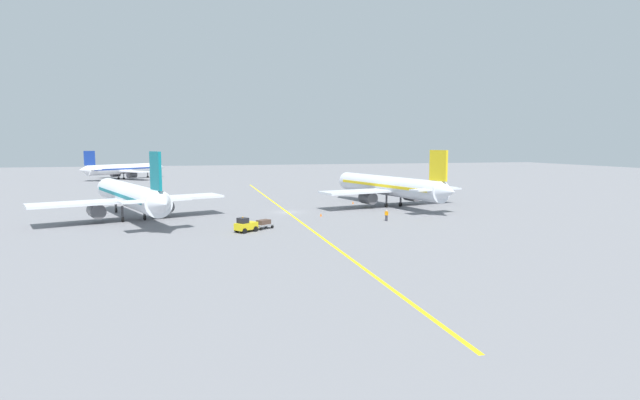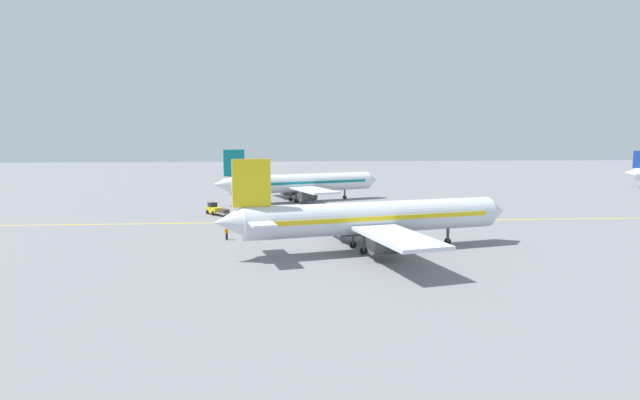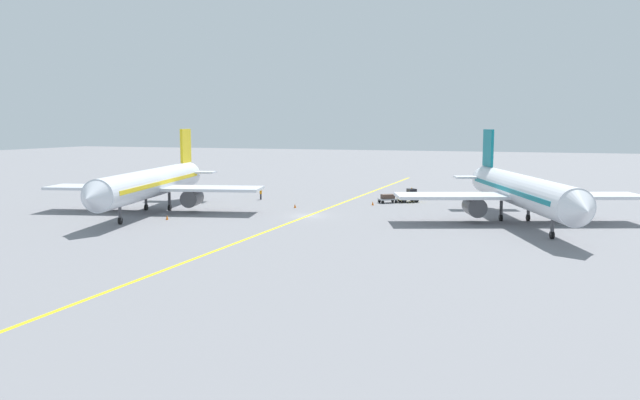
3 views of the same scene
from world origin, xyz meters
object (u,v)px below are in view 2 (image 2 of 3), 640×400
object	(u,v)px
baggage_cart_trailing	(224,212)
traffic_cone_mid_apron	(283,225)
traffic_cone_by_wingtip	(403,238)
airplane_adjacent_stand	(371,218)
ground_crew_worker	(227,233)
traffic_cone_near_nose	(244,216)
baggage_tug_white	(214,209)
airplane_at_gate	(300,183)

from	to	relation	value
baggage_cart_trailing	traffic_cone_mid_apron	xyz separation A→B (m)	(10.65, 9.51, -0.49)
baggage_cart_trailing	traffic_cone_by_wingtip	bearing A→B (deg)	49.21
airplane_adjacent_stand	ground_crew_worker	distance (m)	18.74
traffic_cone_near_nose	baggage_tug_white	bearing A→B (deg)	-127.51
airplane_at_gate	baggage_tug_white	xyz separation A→B (m)	(15.76, -15.29, -2.81)
traffic_cone_mid_apron	traffic_cone_near_nose	bearing A→B (deg)	-146.37
traffic_cone_mid_apron	traffic_cone_by_wingtip	world-z (taller)	same
traffic_cone_by_wingtip	traffic_cone_near_nose	bearing A→B (deg)	-133.06
airplane_at_gate	ground_crew_worker	size ratio (longest dim) A/B	20.49
airplane_adjacent_stand	ground_crew_worker	world-z (taller)	airplane_adjacent_stand
baggage_cart_trailing	baggage_tug_white	bearing A→B (deg)	-144.13
baggage_cart_trailing	ground_crew_worker	bearing A→B (deg)	7.08
traffic_cone_mid_apron	ground_crew_worker	bearing A→B (deg)	-40.56
airplane_adjacent_stand	baggage_tug_white	size ratio (longest dim) A/B	10.64
baggage_tug_white	traffic_cone_by_wingtip	world-z (taller)	baggage_tug_white
traffic_cone_near_nose	airplane_at_gate	bearing A→B (deg)	153.16
traffic_cone_near_nose	traffic_cone_by_wingtip	bearing A→B (deg)	46.94
airplane_adjacent_stand	baggage_cart_trailing	size ratio (longest dim) A/B	12.04
ground_crew_worker	traffic_cone_by_wingtip	size ratio (longest dim) A/B	3.05
airplane_at_gate	traffic_cone_by_wingtip	size ratio (longest dim) A/B	62.58
baggage_cart_trailing	traffic_cone_mid_apron	size ratio (longest dim) A/B	5.32
airplane_adjacent_stand	traffic_cone_near_nose	world-z (taller)	airplane_adjacent_stand
traffic_cone_mid_apron	airplane_at_gate	bearing A→B (deg)	172.46
baggage_tug_white	traffic_cone_near_nose	xyz separation A→B (m)	(4.05, 5.27, -0.63)
ground_crew_worker	traffic_cone_mid_apron	bearing A→B (deg)	139.44
airplane_at_gate	traffic_cone_mid_apron	size ratio (longest dim) A/B	62.58
airplane_adjacent_stand	traffic_cone_near_nose	size ratio (longest dim) A/B	64.05
traffic_cone_mid_apron	airplane_adjacent_stand	bearing A→B (deg)	31.93
baggage_tug_white	traffic_cone_near_nose	size ratio (longest dim) A/B	6.02
traffic_cone_by_wingtip	airplane_adjacent_stand	bearing A→B (deg)	-43.70
baggage_tug_white	traffic_cone_by_wingtip	size ratio (longest dim) A/B	6.02
traffic_cone_near_nose	traffic_cone_by_wingtip	xyz separation A→B (m)	(19.72, 21.10, 0.00)
baggage_cart_trailing	ground_crew_worker	world-z (taller)	ground_crew_worker
ground_crew_worker	traffic_cone_mid_apron	world-z (taller)	ground_crew_worker
airplane_adjacent_stand	traffic_cone_near_nose	distance (m)	29.93
baggage_cart_trailing	ground_crew_worker	distance (m)	19.15
baggage_cart_trailing	traffic_cone_mid_apron	world-z (taller)	baggage_cart_trailing
baggage_tug_white	baggage_cart_trailing	distance (m)	3.30
baggage_cart_trailing	traffic_cone_by_wingtip	world-z (taller)	baggage_cart_trailing
airplane_at_gate	baggage_tug_white	distance (m)	22.14
traffic_cone_near_nose	ground_crew_worker	bearing A→B (deg)	-3.17
ground_crew_worker	airplane_adjacent_stand	bearing A→B (deg)	66.39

